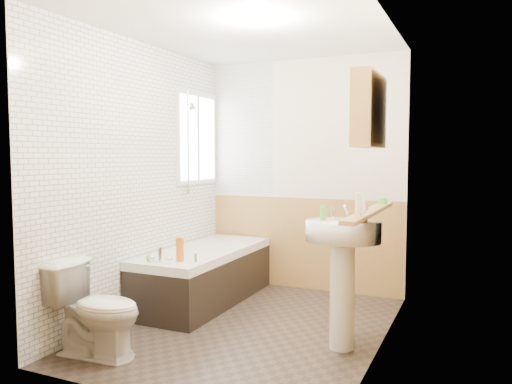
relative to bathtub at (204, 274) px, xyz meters
The scene contains 26 objects.
floor 0.93m from the bathtub, 34.85° to the right, with size 2.80×2.80×0.00m, color #2C241F.
ceiling 2.39m from the bathtub, 34.85° to the right, with size 2.80×2.80×0.00m, color white.
wall_back 1.51m from the bathtub, 51.01° to the left, with size 2.20×0.02×2.50m, color beige.
wall_front 2.27m from the bathtub, 69.17° to the right, with size 2.20×0.02×2.50m, color beige.
wall_left 1.16m from the bathtub, 126.78° to the right, with size 0.02×2.80×2.50m, color beige.
wall_right 2.14m from the bathtub, 15.44° to the right, with size 0.02×2.80×2.50m, color beige.
wainscot_right 1.90m from the bathtub, 15.62° to the right, with size 0.01×2.80×1.00m, color #B58A4A.
wainscot_front 2.04m from the bathtub, 68.94° to the right, with size 2.20×0.01×1.00m, color #B58A4A.
wainscot_back 1.16m from the bathtub, 50.31° to the left, with size 2.20×0.01×1.00m, color #B58A4A.
tile_cladding_left 1.15m from the bathtub, 125.16° to the right, with size 0.01×2.80×2.50m, color white.
tile_return_back 1.71m from the bathtub, 89.67° to the left, with size 0.75×0.01×1.50m, color white.
window 1.48m from the bathtub, 126.99° to the left, with size 0.03×0.79×0.99m.
bathtub is the anchor object (origin of this frame).
shower_riser 1.47m from the bathtub, 143.85° to the left, with size 0.10×0.07×1.10m.
toilet 1.51m from the bathtub, 91.14° to the right, with size 0.39×0.70×0.68m, color white.
sink 1.74m from the bathtub, 22.00° to the right, with size 0.57×0.46×1.10m.
pine_shelf 2.03m from the bathtub, 19.48° to the right, with size 0.10×1.41×0.03m, color #B58A4A.
medicine_cabinet 2.38m from the bathtub, 19.13° to the right, with size 0.15×0.60×0.54m.
foam_can 2.22m from the bathtub, 29.81° to the right, with size 0.05×0.05×0.15m, color silver.
green_bottle 2.16m from the bathtub, 26.12° to the right, with size 0.04×0.04×0.20m, color silver.
black_jar 1.95m from the bathtub, ahead, with size 0.07×0.07×0.05m, color #59C647.
soap_bottle 1.98m from the bathtub, 21.44° to the right, with size 0.08×0.19×0.09m, color orange.
clear_bottle 1.74m from the bathtub, 25.22° to the right, with size 0.04×0.04×0.11m, color #59C647.
blue_gel 0.73m from the bathtub, 79.24° to the right, with size 0.06×0.04×0.21m, color orange.
cream_jar 0.76m from the bathtub, 102.30° to the right, with size 0.07×0.07×0.04m, color #59C647.
orange_bottle 0.69m from the bathtub, 66.67° to the right, with size 0.02×0.02×0.07m, color #388447.
Camera 1 is at (1.77, -3.77, 1.47)m, focal length 35.00 mm.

